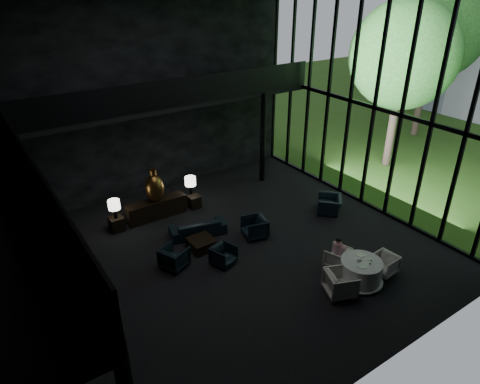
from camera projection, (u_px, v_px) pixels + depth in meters
floor at (218, 257)px, 14.30m from camera, size 14.00×12.00×0.02m
wall_back at (137, 100)px, 16.90m from camera, size 14.00×0.04×8.00m
wall_front at (380, 238)px, 8.06m from camera, size 14.00×0.04×8.00m
curtain_wall at (374, 107)px, 15.95m from camera, size 0.20×12.00×8.00m
mezzanine_back at (171, 102)px, 16.66m from camera, size 12.00×2.00×0.25m
railing_left at (26, 164)px, 9.71m from camera, size 0.06×12.00×1.00m
railing_back at (182, 92)px, 15.65m from camera, size 12.00×0.06×1.00m
column_nw at (12, 178)px, 15.09m from camera, size 0.24×0.24×4.00m
column_ne at (263, 139)px, 18.74m from camera, size 0.24×0.24×4.00m
tree_near at (404, 55)px, 18.89m from camera, size 4.80×4.80×7.65m
tree_far at (435, 26)px, 22.52m from camera, size 5.60×5.60×8.80m
console at (156, 209)px, 16.46m from camera, size 2.34×0.53×0.74m
bronze_urn at (154, 188)px, 16.01m from camera, size 0.70×0.70×1.30m
side_table_left at (117, 224)px, 15.68m from camera, size 0.48×0.48×0.53m
table_lamp_left at (114, 205)px, 15.30m from camera, size 0.43×0.43×0.72m
side_table_right at (194, 202)px, 17.24m from camera, size 0.46×0.46×0.50m
table_lamp_right at (190, 182)px, 17.06m from camera, size 0.44×0.44×0.74m
sofa at (198, 225)px, 15.38m from camera, size 2.02×0.98×0.76m
lounge_armchair_west at (174, 256)px, 13.65m from camera, size 0.98×1.01×0.80m
lounge_armchair_east at (255, 226)px, 15.22m from camera, size 0.96×1.00×0.87m
lounge_armchair_south at (224, 255)px, 13.82m from camera, size 0.79×0.77×0.66m
window_armchair at (330, 202)px, 16.83m from camera, size 1.12×1.13×0.84m
coffee_table at (202, 244)px, 14.66m from camera, size 0.85×0.85×0.37m
dining_table at (360, 273)px, 13.01m from camera, size 1.42×1.42×0.75m
dining_chair_north at (337, 257)px, 13.72m from camera, size 0.81×0.79×0.67m
dining_chair_east at (384, 264)px, 13.39m from camera, size 0.66×0.70×0.67m
dining_chair_west at (341, 281)px, 12.45m from camera, size 1.12×1.16×0.93m
child at (338, 246)px, 13.60m from camera, size 0.27×0.27×0.57m
plate_a at (362, 266)px, 12.59m from camera, size 0.34×0.34×0.02m
plate_b at (360, 255)px, 13.10m from camera, size 0.28×0.28×0.02m
saucer at (370, 260)px, 12.88m from camera, size 0.21×0.21×0.01m
coffee_cup at (371, 259)px, 12.84m from camera, size 0.09×0.09×0.06m
cereal_bowl at (359, 260)px, 12.84m from camera, size 0.15×0.15×0.08m
cream_pot at (370, 263)px, 12.70m from camera, size 0.07×0.07×0.07m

